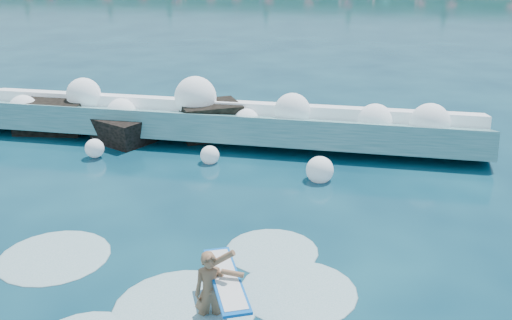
# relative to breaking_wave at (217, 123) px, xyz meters

# --- Properties ---
(ground) EXTENTS (200.00, 200.00, 0.00)m
(ground) POSITION_rel_breaking_wave_xyz_m (0.88, -6.96, -0.53)
(ground) COLOR #072B3E
(ground) RESTS_ON ground
(breaking_wave) EXTENTS (17.70, 2.77, 1.53)m
(breaking_wave) POSITION_rel_breaking_wave_xyz_m (0.00, 0.00, 0.00)
(breaking_wave) COLOR teal
(breaking_wave) RESTS_ON ground
(rock_cluster) EXTENTS (8.24, 3.37, 1.38)m
(rock_cluster) POSITION_rel_breaking_wave_xyz_m (-3.34, -0.30, -0.10)
(rock_cluster) COLOR black
(rock_cluster) RESTS_ON ground
(surfer_with_board) EXTENTS (1.33, 2.78, 1.56)m
(surfer_with_board) POSITION_rel_breaking_wave_xyz_m (2.59, -9.78, 0.04)
(surfer_with_board) COLOR #956545
(surfer_with_board) RESTS_ON ground
(wave_spray) EXTENTS (14.97, 4.37, 2.15)m
(wave_spray) POSITION_rel_breaking_wave_xyz_m (0.51, -0.28, 0.49)
(wave_spray) COLOR white
(wave_spray) RESTS_ON ground
(surf_foam) EXTENTS (8.99, 5.68, 0.13)m
(surf_foam) POSITION_rel_breaking_wave_xyz_m (1.94, -9.12, -0.53)
(surf_foam) COLOR silver
(surf_foam) RESTS_ON ground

